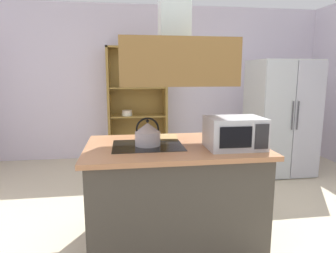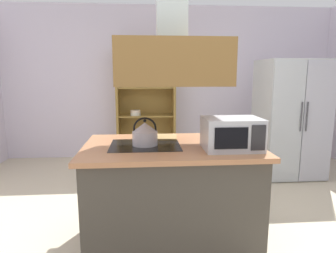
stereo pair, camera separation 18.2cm
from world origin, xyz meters
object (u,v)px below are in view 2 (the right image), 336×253
kettle (145,134)px  refrigerator (290,119)px  cutting_board (159,137)px  dish_cabinet (146,110)px  fruit_bowl (218,132)px  microwave (232,134)px

kettle → refrigerator: bearing=37.8°
refrigerator → cutting_board: refrigerator is taller
dish_cabinet → fruit_bowl: dish_cabinet is taller
dish_cabinet → microwave: bearing=-76.9°
cutting_board → fruit_bowl: bearing=3.2°
kettle → microwave: microwave is taller
dish_cabinet → microwave: size_ratio=4.27×
dish_cabinet → kettle: size_ratio=8.09×
dish_cabinet → fruit_bowl: (0.70, -2.41, 0.07)m
dish_cabinet → kettle: dish_cabinet is taller
refrigerator → dish_cabinet: bearing=153.4°
refrigerator → cutting_board: (-2.01, -1.38, 0.05)m
microwave → cutting_board: bearing=139.8°
refrigerator → cutting_board: bearing=-145.6°
cutting_board → microwave: size_ratio=0.74×
refrigerator → fruit_bowl: size_ratio=6.29×
kettle → microwave: 0.73m
refrigerator → fruit_bowl: refrigerator is taller
refrigerator → kettle: 2.72m
refrigerator → kettle: refrigerator is taller
refrigerator → dish_cabinet: 2.38m
refrigerator → fruit_bowl: 1.96m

